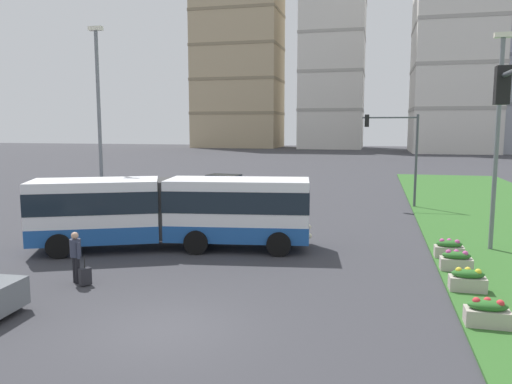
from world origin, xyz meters
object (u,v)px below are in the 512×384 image
Objects in this scene: streetlight_median at (497,134)px; apartment_tower_centre at (455,48)px; flower_planter_1 at (468,280)px; apartment_tower_westcentre at (333,38)px; streetlight_left at (99,121)px; flower_planter_0 at (487,313)px; articulated_bus at (173,211)px; car_black_sedan at (225,185)px; flower_planter_2 at (456,261)px; traffic_light_far_right at (399,144)px; pedestrian_crossing at (76,254)px; rolling_suitcase at (85,276)px; apartment_tower_west at (238,49)px; flower_planter_3 at (449,249)px.

streetlight_median is 0.21× the size of apartment_tower_centre.
apartment_tower_westcentre is at bearing 97.22° from flower_planter_1.
streetlight_median is at bearing -1.53° from streetlight_left.
articulated_bus is at bearing 151.72° from flower_planter_0.
car_black_sedan is 0.51× the size of streetlight_median.
flower_planter_2 is 0.11× the size of streetlight_left.
flower_planter_2 is at bearing -117.27° from streetlight_median.
apartment_tower_centre reaches higher than traffic_light_far_right.
rolling_suitcase is at bearing -23.96° from pedestrian_crossing.
car_black_sedan is 0.45× the size of streetlight_left.
car_black_sedan is 13.37m from traffic_light_far_right.
rolling_suitcase is 114.73m from apartment_tower_westcentre.
pedestrian_crossing is 0.17× the size of streetlight_left.
articulated_bus is 12.32× the size of rolling_suitcase.
traffic_light_far_right is 11.66m from streetlight_median.
rolling_suitcase is (2.02, -22.19, -0.44)m from car_black_sedan.
streetlight_left reaches higher than streetlight_median.
flower_planter_0 is 5.19m from flower_planter_2.
traffic_light_far_right reaches higher than car_black_sedan.
flower_planter_1 is at bearing -54.72° from car_black_sedan.
pedestrian_crossing reaches higher than flower_planter_1.
flower_planter_0 is at bearing -82.96° from apartment_tower_westcentre.
flower_planter_0 is at bearing -71.28° from apartment_tower_west.
flower_planter_0 is at bearing -90.00° from flower_planter_2.
articulated_bus reaches higher than flower_planter_3.
streetlight_left reaches higher than flower_planter_2.
flower_planter_2 is 1.00× the size of flower_planter_3.
flower_planter_0 is 100.45m from apartment_tower_centre.
pedestrian_crossing is (-1.27, -5.20, -0.65)m from articulated_bus.
car_black_sedan is 21.24m from flower_planter_3.
pedestrian_crossing is 0.03× the size of apartment_tower_west.
streetlight_left is at bearing 158.61° from flower_planter_1.
flower_planter_0 is at bearing -58.25° from car_black_sedan.
flower_planter_1 is 4.16m from flower_planter_3.
rolling_suitcase is (-0.82, -5.40, -1.34)m from articulated_bus.
rolling_suitcase reaches higher than flower_planter_2.
streetlight_median is (16.05, -13.99, 4.17)m from car_black_sedan.
streetlight_left is at bearing -78.22° from apartment_tower_west.
articulated_bus is 5.63m from rolling_suitcase.
flower_planter_3 is 0.18× the size of traffic_light_far_right.
streetlight_left reaches higher than rolling_suitcase.
flower_planter_2 is 0.03× the size of apartment_tower_centre.
pedestrian_crossing is 1.79× the size of rolling_suitcase.
articulated_bus is at bearing -104.43° from apartment_tower_centre.
flower_planter_2 is 15.33m from traffic_light_far_right.
rolling_suitcase is 12.94m from flower_planter_2.
car_black_sedan is at bearing 121.75° from flower_planter_0.
traffic_light_far_right is at bearing -100.05° from apartment_tower_centre.
apartment_tower_westcentre reaches higher than flower_planter_2.
traffic_light_far_right is at bearing -82.38° from apartment_tower_westcentre.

